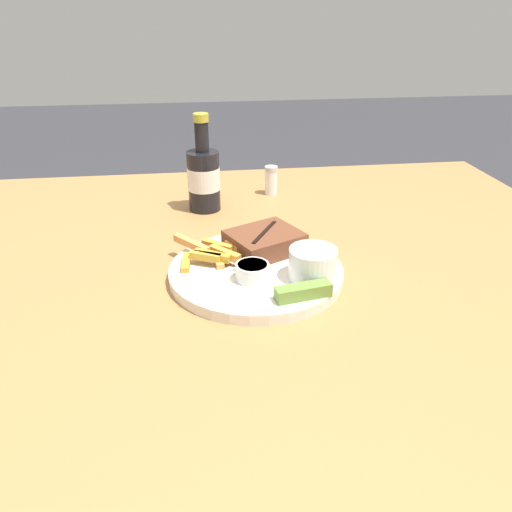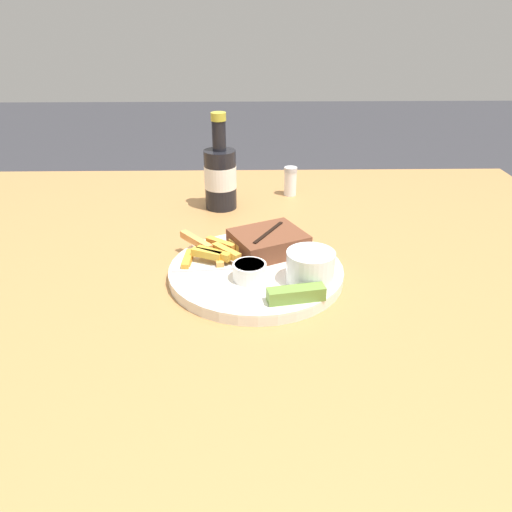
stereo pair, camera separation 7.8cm
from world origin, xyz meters
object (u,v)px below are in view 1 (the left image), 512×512
Objects in this scene: dipping_sauce_cup at (252,271)px; beer_bottle at (204,177)px; coleslaw_cup at (313,262)px; knife_utensil at (245,257)px; fork_utensil at (211,271)px; dinner_plate at (256,272)px; pickle_spear at (303,292)px; steak_portion at (264,242)px; salt_shaker at (271,180)px.

dipping_sauce_cup is 0.26× the size of beer_bottle.
knife_utensil is at bearing 140.45° from coleslaw_cup.
dinner_plate is at bearing 0.00° from fork_utensil.
dipping_sauce_cup is 0.07m from fork_utensil.
coleslaw_cup reaches higher than fork_utensil.
dipping_sauce_cup reaches higher than pickle_spear.
knife_utensil is at bearing 28.56° from fork_utensil.
coleslaw_cup is 0.16m from fork_utensil.
fork_utensil is at bearing -145.93° from steak_portion.
coleslaw_cup is 0.86× the size of pickle_spear.
pickle_spear is at bearing -61.38° from dinner_plate.
salt_shaker reaches higher than pickle_spear.
steak_portion is at bearing 71.25° from dipping_sauce_cup.
coleslaw_cup is at bearing -60.58° from steak_portion.
dipping_sauce_cup is at bearing -32.46° from fork_utensil.
knife_utensil is at bearing 117.56° from pickle_spear.
dinner_plate is 0.39m from salt_shaker.
knife_utensil is 0.83× the size of beer_bottle.
coleslaw_cup is (0.06, -0.10, 0.01)m from steak_portion.
steak_portion is 0.05m from knife_utensil.
fork_utensil is at bearing 152.45° from dipping_sauce_cup.
fork_utensil is at bearing 133.50° from knife_utensil.
dinner_plate is 1.38× the size of beer_bottle.
dinner_plate is 3.27× the size of pickle_spear.
coleslaw_cup is 0.09m from dipping_sauce_cup.
beer_bottle is (-0.06, 0.35, 0.04)m from dipping_sauce_cup.
steak_portion is 1.07× the size of fork_utensil.
salt_shaker is at bearing 89.25° from coleslaw_cup.
dinner_plate is 0.32m from beer_bottle.
pickle_spear is at bearing -43.44° from dipping_sauce_cup.
beer_bottle is at bearing 84.46° from fork_utensil.
salt_shaker reaches higher than fork_utensil.
dinner_plate is at bearing 74.53° from dipping_sauce_cup.
pickle_spear is at bearing -93.69° from salt_shaker.
steak_portion is at bearing 29.16° from fork_utensil.
pickle_spear is at bearing -41.43° from fork_utensil.
steak_portion reaches higher than knife_utensil.
beer_bottle reaches higher than dipping_sauce_cup.
fork_utensil is at bearing 165.34° from coleslaw_cup.
knife_utensil is at bearing -144.99° from steak_portion.
dipping_sauce_cup is at bearing -80.50° from beer_bottle.
salt_shaker is at bearing 78.93° from steak_portion.
fork_utensil is at bearing -112.02° from salt_shaker.
pickle_spear is 0.16m from fork_utensil.
dipping_sauce_cup is 0.79× the size of salt_shaker.
dipping_sauce_cup reaches higher than knife_utensil.
coleslaw_cup is 0.12m from knife_utensil.
salt_shaker reaches higher than dipping_sauce_cup.
beer_bottle is 0.18m from salt_shaker.
salt_shaker is (0.01, 0.43, -0.01)m from coleslaw_cup.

